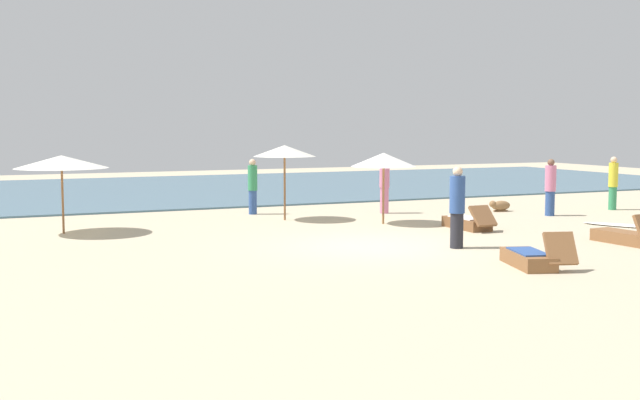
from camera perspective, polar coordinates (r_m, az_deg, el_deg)
ground_plane at (r=17.79m, az=3.91°, el=-3.37°), size 60.00×60.00×0.00m
ocean_water at (r=33.67m, az=-9.66°, el=0.81°), size 48.00×16.00×0.06m
umbrella_0 at (r=20.67m, az=-18.18°, el=2.64°), size 2.30×2.30×1.97m
umbrella_1 at (r=21.66m, az=4.62°, el=2.91°), size 1.79×1.79×1.96m
umbrella_3 at (r=22.47m, az=-2.58°, el=3.55°), size 1.79×1.79×2.14m
lounger_0 at (r=19.42m, az=21.26°, el=-2.47°), size 0.69×1.66×0.75m
lounger_1 at (r=21.01m, az=10.66°, el=-1.60°), size 0.62×1.71×0.67m
lounger_2 at (r=15.71m, az=15.01°, el=-4.07°), size 1.04×1.74×0.74m
person_0 at (r=17.65m, az=9.88°, el=-0.50°), size 0.39×0.39×1.81m
person_1 at (r=24.33m, az=4.68°, el=1.26°), size 0.37×0.37×1.85m
person_2 at (r=24.08m, az=-4.89°, el=1.02°), size 0.30×0.30×1.69m
person_3 at (r=24.59m, az=16.31°, el=0.91°), size 0.43×0.43×1.71m
person_5 at (r=26.93m, az=20.42°, el=1.19°), size 0.31×0.31×1.71m
dog at (r=25.45m, az=12.87°, el=-0.40°), size 0.76×0.33×0.35m
surfboard at (r=22.68m, az=21.31°, el=-1.72°), size 1.62×2.30×0.07m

